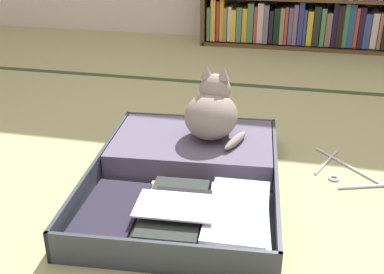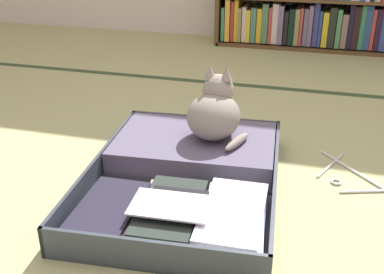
{
  "view_description": "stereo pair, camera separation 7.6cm",
  "coord_description": "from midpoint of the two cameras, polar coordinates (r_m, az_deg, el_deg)",
  "views": [
    {
      "loc": [
        0.23,
        -1.26,
        0.87
      ],
      "look_at": [
        -0.08,
        0.15,
        0.19
      ],
      "focal_mm": 43.79,
      "sensor_mm": 36.0,
      "label": 1
    },
    {
      "loc": [
        0.3,
        -1.24,
        0.87
      ],
      "look_at": [
        -0.08,
        0.15,
        0.19
      ],
      "focal_mm": 43.79,
      "sensor_mm": 36.0,
      "label": 2
    }
  ],
  "objects": [
    {
      "name": "ground_plane",
      "position": [
        1.55,
        0.25,
        -8.9
      ],
      "size": [
        10.0,
        10.0,
        0.0
      ],
      "primitive_type": "plane",
      "color": "tan"
    },
    {
      "name": "tatami_border",
      "position": [
        2.68,
        6.02,
        6.28
      ],
      "size": [
        4.8,
        0.05,
        0.0
      ],
      "color": "#324626",
      "rests_on": "ground_plane"
    },
    {
      "name": "bookshelf",
      "position": [
        3.52,
        14.07,
        15.91
      ],
      "size": [
        1.59,
        0.29,
        0.7
      ],
      "color": "brown",
      "rests_on": "ground_plane"
    },
    {
      "name": "open_suitcase",
      "position": [
        1.68,
        -1.67,
        -4.17
      ],
      "size": [
        0.7,
        0.91,
        0.1
      ],
      "color": "#343A44",
      "rests_on": "ground_plane"
    },
    {
      "name": "black_cat",
      "position": [
        1.76,
        1.29,
        3.08
      ],
      "size": [
        0.25,
        0.25,
        0.27
      ],
      "color": "gray",
      "rests_on": "open_suitcase"
    },
    {
      "name": "clothes_hanger",
      "position": [
        1.83,
        17.43,
        -4.2
      ],
      "size": [
        0.3,
        0.32,
        0.01
      ],
      "color": "silver",
      "rests_on": "ground_plane"
    }
  ]
}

